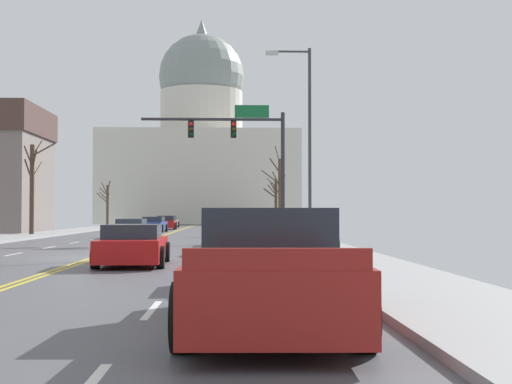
% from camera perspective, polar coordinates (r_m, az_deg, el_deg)
% --- Properties ---
extents(ground, '(20.00, 180.00, 0.20)m').
position_cam_1_polar(ground, '(25.71, -12.75, -5.12)').
color(ground, '#515156').
extents(signal_gantry, '(7.91, 0.41, 7.39)m').
position_cam_1_polar(signal_gantry, '(38.93, -0.96, 3.92)').
color(signal_gantry, '#28282D').
rests_on(signal_gantry, ground).
extents(street_lamp_right, '(2.01, 0.24, 8.67)m').
position_cam_1_polar(street_lamp_right, '(31.04, 3.95, 4.98)').
color(street_lamp_right, '#333338').
rests_on(street_lamp_right, ground).
extents(capitol_building, '(29.16, 22.10, 31.79)m').
position_cam_1_polar(capitol_building, '(109.89, -4.45, 3.11)').
color(capitol_building, beige).
rests_on(capitol_building, ground).
extents(sedan_near_00, '(2.13, 4.40, 1.20)m').
position_cam_1_polar(sedan_near_00, '(34.51, -1.38, -3.36)').
color(sedan_near_00, '#1E7247').
rests_on(sedan_near_00, ground).
extents(sedan_near_01, '(2.08, 4.45, 1.20)m').
position_cam_1_polar(sedan_near_01, '(27.21, -1.28, -3.82)').
color(sedan_near_01, silver).
rests_on(sedan_near_01, ground).
extents(sedan_near_02, '(2.16, 4.63, 1.23)m').
position_cam_1_polar(sedan_near_02, '(21.56, -9.91, -4.30)').
color(sedan_near_02, '#B71414').
rests_on(sedan_near_02, ground).
extents(sedan_near_03, '(1.97, 4.31, 1.25)m').
position_cam_1_polar(sedan_near_03, '(15.79, 0.41, -5.24)').
color(sedan_near_03, navy).
rests_on(sedan_near_03, ground).
extents(pickup_truck_near_04, '(2.42, 5.66, 1.64)m').
position_cam_1_polar(pickup_truck_near_04, '(9.82, 1.13, -6.58)').
color(pickup_truck_near_04, maroon).
rests_on(pickup_truck_near_04, ground).
extents(sedan_oncoming_00, '(2.18, 4.61, 1.20)m').
position_cam_1_polar(sedan_oncoming_00, '(44.84, -10.11, -2.96)').
color(sedan_oncoming_00, silver).
rests_on(sedan_oncoming_00, ground).
extents(sedan_oncoming_01, '(2.15, 4.37, 1.25)m').
position_cam_1_polar(sedan_oncoming_01, '(58.53, -8.30, -2.64)').
color(sedan_oncoming_01, navy).
rests_on(sedan_oncoming_01, ground).
extents(sedan_oncoming_02, '(2.17, 4.41, 1.28)m').
position_cam_1_polar(sedan_oncoming_02, '(68.21, -7.33, -2.50)').
color(sedan_oncoming_02, '#B71414').
rests_on(sedan_oncoming_02, ground).
extents(sedan_oncoming_03, '(2.01, 4.48, 1.27)m').
position_cam_1_polar(sedan_oncoming_03, '(77.06, -7.04, -2.42)').
color(sedan_oncoming_03, '#6B6056').
rests_on(sedan_oncoming_03, ground).
extents(bare_tree_00, '(1.62, 1.77, 4.47)m').
position_cam_1_polar(bare_tree_00, '(60.65, 1.58, -0.78)').
color(bare_tree_00, '#423328').
rests_on(bare_tree_00, ground).
extents(bare_tree_01, '(1.59, 2.35, 4.74)m').
position_cam_1_polar(bare_tree_01, '(74.48, -11.95, -0.88)').
color(bare_tree_01, '#4C3D2D').
rests_on(bare_tree_01, ground).
extents(bare_tree_02, '(1.63, 2.33, 6.20)m').
position_cam_1_polar(bare_tree_02, '(50.44, 1.97, -0.13)').
color(bare_tree_02, '#4C3D2D').
rests_on(bare_tree_02, ground).
extents(bare_tree_03, '(2.51, 2.69, 6.45)m').
position_cam_1_polar(bare_tree_03, '(50.06, -17.65, 0.59)').
color(bare_tree_03, '#423328').
rests_on(bare_tree_03, ground).
extents(pedestrian_00, '(0.35, 0.34, 1.67)m').
position_cam_1_polar(pedestrian_00, '(33.54, 5.60, -2.55)').
color(pedestrian_00, black).
rests_on(pedestrian_00, ground).
extents(bicycle_parked, '(0.12, 1.77, 0.85)m').
position_cam_1_polar(bicycle_parked, '(24.31, 6.44, -4.25)').
color(bicycle_parked, black).
rests_on(bicycle_parked, ground).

